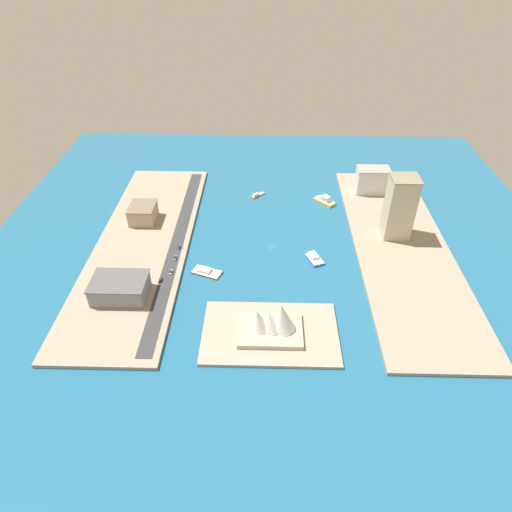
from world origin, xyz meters
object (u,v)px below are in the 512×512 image
(water_taxi_orange, at_px, (257,195))
(sedan_silver, at_px, (175,258))
(barge_flat_brown, at_px, (206,272))
(van_white, at_px, (171,272))
(suv_black, at_px, (161,280))
(office_block_beige, at_px, (400,207))
(hatchback_blue, at_px, (179,247))
(ferry_yellow_fast, at_px, (325,201))
(traffic_light_waterfront, at_px, (183,245))
(opera_landmark, at_px, (272,322))
(hotel_broad_white, at_px, (372,180))
(apartment_midrise_tan, at_px, (143,213))
(catamaran_blue, at_px, (314,258))
(warehouse_low_gray, at_px, (120,288))

(water_taxi_orange, bearing_deg, sedan_silver, 59.64)
(barge_flat_brown, height_order, van_white, van_white)
(suv_black, bearing_deg, office_block_beige, -160.32)
(water_taxi_orange, height_order, hatchback_blue, hatchback_blue)
(ferry_yellow_fast, bearing_deg, office_block_beige, 133.44)
(traffic_light_waterfront, xyz_separation_m, opera_landmark, (-65.67, 81.64, 3.24))
(hatchback_blue, relative_size, opera_landmark, 0.11)
(water_taxi_orange, bearing_deg, hotel_broad_white, -175.90)
(barge_flat_brown, xyz_separation_m, office_block_beige, (-141.70, -48.48, 25.97))
(office_block_beige, height_order, sedan_silver, office_block_beige)
(apartment_midrise_tan, bearing_deg, barge_flat_brown, 132.38)
(barge_flat_brown, distance_m, office_block_beige, 151.99)
(van_white, bearing_deg, traffic_light_waterfront, -98.87)
(suv_black, bearing_deg, barge_flat_brown, -156.61)
(ferry_yellow_fast, relative_size, sedan_silver, 3.98)
(catamaran_blue, xyz_separation_m, hatchback_blue, (100.45, -8.49, 1.98))
(water_taxi_orange, xyz_separation_m, hatchback_blue, (56.58, 84.86, 2.19))
(apartment_midrise_tan, bearing_deg, sedan_silver, 123.69)
(sedan_silver, bearing_deg, opera_landmark, 135.08)
(traffic_light_waterfront, bearing_deg, barge_flat_brown, 128.99)
(catamaran_blue, relative_size, office_block_beige, 0.36)
(opera_landmark, bearing_deg, warehouse_low_gray, -16.68)
(hotel_broad_white, height_order, traffic_light_waterfront, hotel_broad_white)
(suv_black, height_order, traffic_light_waterfront, traffic_light_waterfront)
(apartment_midrise_tan, bearing_deg, suv_black, 110.58)
(apartment_midrise_tan, relative_size, hotel_broad_white, 0.84)
(hatchback_blue, bearing_deg, warehouse_low_gray, 61.45)
(apartment_midrise_tan, distance_m, van_white, 76.25)
(barge_flat_brown, relative_size, hatchback_blue, 5.35)
(catamaran_blue, distance_m, ferry_yellow_fast, 84.49)
(warehouse_low_gray, bearing_deg, sedan_silver, -125.01)
(office_block_beige, bearing_deg, apartment_midrise_tan, -4.37)
(office_block_beige, height_order, apartment_midrise_tan, office_block_beige)
(office_block_beige, relative_size, hatchback_blue, 11.43)
(sedan_silver, relative_size, van_white, 1.01)
(ferry_yellow_fast, bearing_deg, apartment_midrise_tan, 13.55)
(catamaran_blue, distance_m, opera_landmark, 81.31)
(hatchback_blue, distance_m, suv_black, 38.83)
(hatchback_blue, bearing_deg, suv_black, 80.51)
(water_taxi_orange, bearing_deg, ferry_yellow_fast, 170.17)
(ferry_yellow_fast, bearing_deg, hotel_broad_white, -157.69)
(barge_flat_brown, xyz_separation_m, apartment_midrise_tan, (58.19, -63.77, 8.23))
(catamaran_blue, bearing_deg, traffic_light_waterfront, -4.18)
(warehouse_low_gray, xyz_separation_m, traffic_light_waterfront, (-32.67, -52.17, -2.07))
(sedan_silver, distance_m, traffic_light_waterfront, 13.02)
(catamaran_blue, xyz_separation_m, apartment_midrise_tan, (135.57, -46.71, 7.87))
(warehouse_low_gray, bearing_deg, van_white, -139.76)
(sedan_silver, xyz_separation_m, suv_black, (5.54, 25.11, -0.10))
(office_block_beige, bearing_deg, water_taxi_orange, -29.79)
(traffic_light_waterfront, bearing_deg, catamaran_blue, 175.82)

